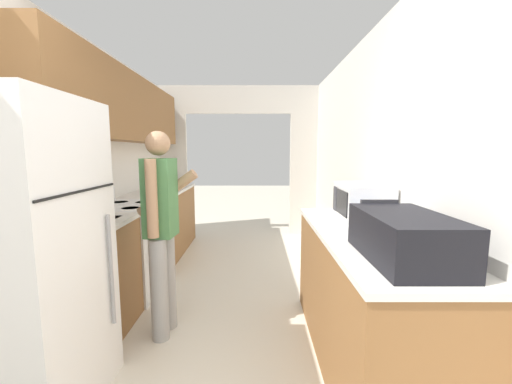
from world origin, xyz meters
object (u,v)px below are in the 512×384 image
suitcase (403,236)px  book_stack (371,228)px  person (160,229)px  range_oven (126,248)px  microwave (361,201)px  refrigerator (17,262)px

suitcase → book_stack: bearing=86.5°
person → suitcase: size_ratio=2.43×
range_oven → person: bearing=-51.8°
range_oven → suitcase: size_ratio=1.60×
range_oven → microwave: size_ratio=2.20×
suitcase → microwave: microwave is taller
person → book_stack: size_ratio=5.42×
microwave → refrigerator: bearing=-158.2°
microwave → book_stack: bearing=-100.1°
person → microwave: bearing=-81.4°
suitcase → book_stack: 0.51m
suitcase → book_stack: suitcase is taller
range_oven → suitcase: bearing=-37.9°
refrigerator → range_oven: bearing=92.0°
range_oven → microwave: 2.31m
refrigerator → range_oven: size_ratio=1.64×
range_oven → refrigerator: bearing=-88.0°
refrigerator → microwave: refrigerator is taller
range_oven → book_stack: range_oven is taller
suitcase → book_stack: (0.03, 0.50, -0.08)m
book_stack → person: bearing=167.1°
person → range_oven: bearing=43.6°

